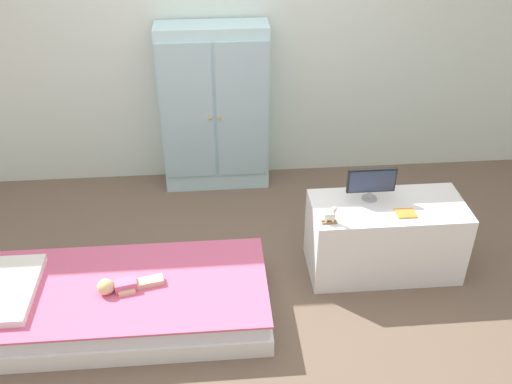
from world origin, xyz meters
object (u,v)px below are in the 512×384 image
Objects in this scene: doll at (118,286)px; wardrobe at (215,109)px; tv_stand at (384,237)px; tv_monitor at (371,182)px; bed at (126,301)px; rocking_horse_toy at (331,215)px; book_orange at (406,213)px.

wardrobe is at bearing 68.04° from doll.
tv_stand is (1.72, 0.35, -0.01)m from doll.
doll is 0.29× the size of wardrobe.
tv_monitor is (0.98, -1.13, -0.03)m from wardrobe.
doll is at bearing -168.45° from tv_stand.
tv_stand reaches higher than bed.
tv_stand is at bearing 11.55° from doll.
rocking_horse_toy is (1.30, 0.19, 0.30)m from doll.
rocking_horse_toy reaches higher than bed.
book_orange is (0.08, -0.11, 0.26)m from tv_stand.
doll is (-0.02, -0.03, 0.16)m from bed.
book_orange is (1.17, -1.31, -0.16)m from wardrobe.
doll is at bearing -165.00° from tv_monitor.
bed is at bearing -172.80° from rocking_horse_toy.
bed is 0.16m from doll.
book_orange reaches higher than bed.
tv_monitor reaches higher than bed.
doll is 1.23× the size of tv_monitor.
book_orange is at bearing -48.35° from wardrobe.
tv_stand is 3.16× the size of tv_monitor.
tv_monitor reaches higher than doll.
bed is 14.18× the size of book_orange.
tv_stand is 0.42m from tv_monitor.
bed is 15.15× the size of rocking_horse_toy.
rocking_horse_toy reaches higher than tv_stand.
rocking_horse_toy is at bearing -174.04° from book_orange.
tv_monitor is at bearing 15.00° from doll.
book_orange reaches higher than doll.
doll is 1.75m from tv_stand.
bed is at bearing -111.59° from wardrobe.
wardrobe is 1.35× the size of tv_stand.
wardrobe reaches higher than book_orange.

